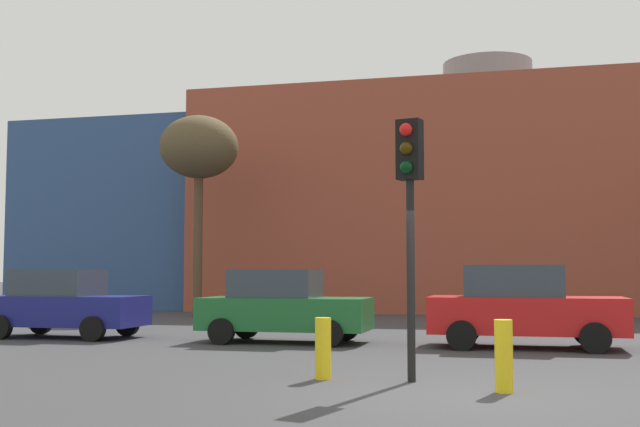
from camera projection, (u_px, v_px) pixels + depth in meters
name	position (u px, v px, depth m)	size (l,w,h in m)	color
ground_plane	(465.00, 396.00, 10.13)	(200.00, 200.00, 0.00)	#38383A
building_backdrop	(489.00, 209.00, 35.25)	(41.64, 12.84, 11.11)	#9E4733
parked_car_0	(64.00, 304.00, 19.15)	(3.81, 1.87, 1.65)	navy
parked_car_1	(283.00, 306.00, 17.81)	(3.81, 1.87, 1.65)	#1E662D
parked_car_2	(523.00, 307.00, 16.55)	(4.02, 1.98, 1.74)	red
traffic_light_island	(409.00, 188.00, 11.58)	(0.41, 0.40, 3.86)	black
bare_tree_0	(199.00, 150.00, 28.14)	(2.83, 2.83, 7.22)	brown
bollard_yellow_0	(504.00, 356.00, 10.41)	(0.24, 0.24, 0.96)	yellow
bollard_yellow_1	(323.00, 348.00, 11.70)	(0.24, 0.24, 0.91)	yellow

